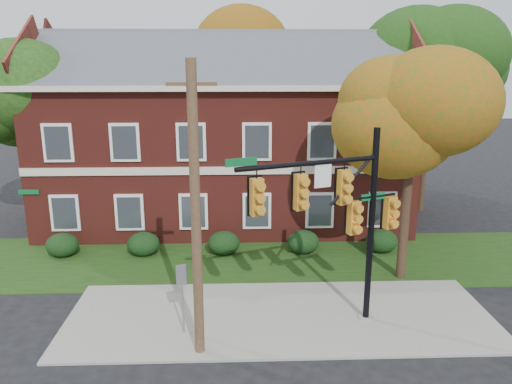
{
  "coord_description": "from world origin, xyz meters",
  "views": [
    {
      "loc": [
        -1.34,
        -13.92,
        8.21
      ],
      "look_at": [
        -0.72,
        3.0,
        3.79
      ],
      "focal_mm": 35.0,
      "sensor_mm": 36.0,
      "label": 1
    }
  ],
  "objects_px": {
    "tree_left_rear": "(22,95)",
    "hedge_center": "(224,243)",
    "sign_post": "(182,288)",
    "tree_near_right": "(421,107)",
    "traffic_signal": "(341,210)",
    "hedge_far_right": "(382,241)",
    "apartment_building": "(225,126)",
    "hedge_left": "(144,244)",
    "utility_pole": "(196,215)",
    "tree_far_rear": "(248,52)",
    "hedge_far_left": "(62,245)",
    "hedge_right": "(303,242)",
    "tree_right_rear": "(439,64)"
  },
  "relations": [
    {
      "from": "traffic_signal",
      "to": "tree_right_rear",
      "type": "bearing_deg",
      "value": 37.59
    },
    {
      "from": "hedge_far_left",
      "to": "tree_far_rear",
      "type": "height_order",
      "value": "tree_far_rear"
    },
    {
      "from": "hedge_left",
      "to": "tree_far_rear",
      "type": "xyz_separation_m",
      "value": [
        4.84,
        13.09,
        8.32
      ]
    },
    {
      "from": "tree_near_right",
      "to": "sign_post",
      "type": "height_order",
      "value": "tree_near_right"
    },
    {
      "from": "hedge_center",
      "to": "hedge_far_right",
      "type": "distance_m",
      "value": 7.0
    },
    {
      "from": "tree_far_rear",
      "to": "sign_post",
      "type": "distance_m",
      "value": 21.18
    },
    {
      "from": "tree_near_right",
      "to": "tree_right_rear",
      "type": "relative_size",
      "value": 0.81
    },
    {
      "from": "tree_left_rear",
      "to": "tree_far_rear",
      "type": "xyz_separation_m",
      "value": [
        11.07,
        8.96,
        2.16
      ]
    },
    {
      "from": "tree_far_rear",
      "to": "traffic_signal",
      "type": "xyz_separation_m",
      "value": [
        2.39,
        -19.51,
        -4.91
      ]
    },
    {
      "from": "hedge_far_right",
      "to": "sign_post",
      "type": "height_order",
      "value": "sign_post"
    },
    {
      "from": "apartment_building",
      "to": "hedge_far_right",
      "type": "xyz_separation_m",
      "value": [
        7.0,
        -5.25,
        -4.46
      ]
    },
    {
      "from": "hedge_far_left",
      "to": "hedge_right",
      "type": "relative_size",
      "value": 1.0
    },
    {
      "from": "hedge_center",
      "to": "hedge_right",
      "type": "bearing_deg",
      "value": 0.0
    },
    {
      "from": "hedge_left",
      "to": "sign_post",
      "type": "distance_m",
      "value": 7.16
    },
    {
      "from": "hedge_center",
      "to": "utility_pole",
      "type": "relative_size",
      "value": 0.17
    },
    {
      "from": "utility_pole",
      "to": "hedge_far_left",
      "type": "bearing_deg",
      "value": 129.46
    },
    {
      "from": "hedge_far_left",
      "to": "hedge_far_right",
      "type": "distance_m",
      "value": 14.0
    },
    {
      "from": "apartment_building",
      "to": "tree_left_rear",
      "type": "bearing_deg",
      "value": -173.46
    },
    {
      "from": "hedge_left",
      "to": "hedge_center",
      "type": "xyz_separation_m",
      "value": [
        3.5,
        0.0,
        0.0
      ]
    },
    {
      "from": "tree_near_right",
      "to": "sign_post",
      "type": "bearing_deg",
      "value": -155.29
    },
    {
      "from": "hedge_center",
      "to": "utility_pole",
      "type": "distance_m",
      "value": 8.56
    },
    {
      "from": "tree_left_rear",
      "to": "sign_post",
      "type": "relative_size",
      "value": 3.82
    },
    {
      "from": "hedge_far_right",
      "to": "utility_pole",
      "type": "xyz_separation_m",
      "value": [
        -7.5,
        -7.7,
        3.7
      ]
    },
    {
      "from": "hedge_left",
      "to": "tree_near_right",
      "type": "distance_m",
      "value": 12.68
    },
    {
      "from": "tree_far_rear",
      "to": "hedge_far_left",
      "type": "bearing_deg",
      "value": -122.5
    },
    {
      "from": "apartment_building",
      "to": "hedge_left",
      "type": "bearing_deg",
      "value": -123.67
    },
    {
      "from": "hedge_far_right",
      "to": "utility_pole",
      "type": "bearing_deg",
      "value": -134.25
    },
    {
      "from": "hedge_left",
      "to": "hedge_center",
      "type": "bearing_deg",
      "value": 0.0
    },
    {
      "from": "tree_left_rear",
      "to": "hedge_center",
      "type": "bearing_deg",
      "value": -23.04
    },
    {
      "from": "hedge_far_right",
      "to": "apartment_building",
      "type": "bearing_deg",
      "value": 143.11
    },
    {
      "from": "hedge_far_left",
      "to": "tree_left_rear",
      "type": "relative_size",
      "value": 0.16
    },
    {
      "from": "hedge_right",
      "to": "traffic_signal",
      "type": "bearing_deg",
      "value": -87.94
    },
    {
      "from": "tree_far_rear",
      "to": "hedge_far_right",
      "type": "bearing_deg",
      "value": -66.63
    },
    {
      "from": "traffic_signal",
      "to": "tree_left_rear",
      "type": "bearing_deg",
      "value": 120.69
    },
    {
      "from": "hedge_center",
      "to": "sign_post",
      "type": "xyz_separation_m",
      "value": [
        -1.08,
        -6.65,
        1.05
      ]
    },
    {
      "from": "tree_near_right",
      "to": "hedge_right",
      "type": "bearing_deg",
      "value": 142.72
    },
    {
      "from": "utility_pole",
      "to": "tree_left_rear",
      "type": "bearing_deg",
      "value": 127.24
    },
    {
      "from": "hedge_center",
      "to": "hedge_far_right",
      "type": "xyz_separation_m",
      "value": [
        7.0,
        0.0,
        0.0
      ]
    },
    {
      "from": "hedge_left",
      "to": "hedge_far_right",
      "type": "bearing_deg",
      "value": 0.0
    },
    {
      "from": "tree_right_rear",
      "to": "tree_far_rear",
      "type": "relative_size",
      "value": 0.92
    },
    {
      "from": "apartment_building",
      "to": "hedge_right",
      "type": "bearing_deg",
      "value": -56.33
    },
    {
      "from": "tree_far_rear",
      "to": "sign_post",
      "type": "bearing_deg",
      "value": -96.98
    },
    {
      "from": "tree_near_right",
      "to": "traffic_signal",
      "type": "relative_size",
      "value": 1.35
    },
    {
      "from": "traffic_signal",
      "to": "tree_far_rear",
      "type": "bearing_deg",
      "value": 75.77
    },
    {
      "from": "hedge_left",
      "to": "tree_right_rear",
      "type": "xyz_separation_m",
      "value": [
        14.81,
        6.11,
        7.6
      ]
    },
    {
      "from": "apartment_building",
      "to": "hedge_center",
      "type": "distance_m",
      "value": 6.89
    },
    {
      "from": "tree_near_right",
      "to": "utility_pole",
      "type": "relative_size",
      "value": 1.03
    },
    {
      "from": "hedge_far_left",
      "to": "sign_post",
      "type": "bearing_deg",
      "value": -48.31
    },
    {
      "from": "hedge_left",
      "to": "hedge_center",
      "type": "height_order",
      "value": "same"
    },
    {
      "from": "hedge_far_right",
      "to": "tree_left_rear",
      "type": "xyz_separation_m",
      "value": [
        -16.73,
        4.14,
        6.16
      ]
    }
  ]
}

